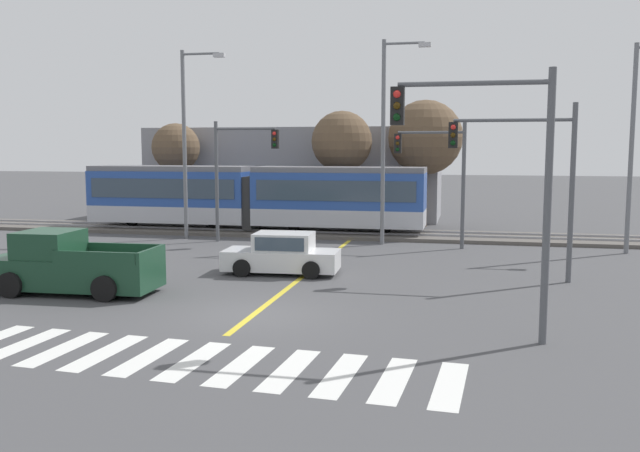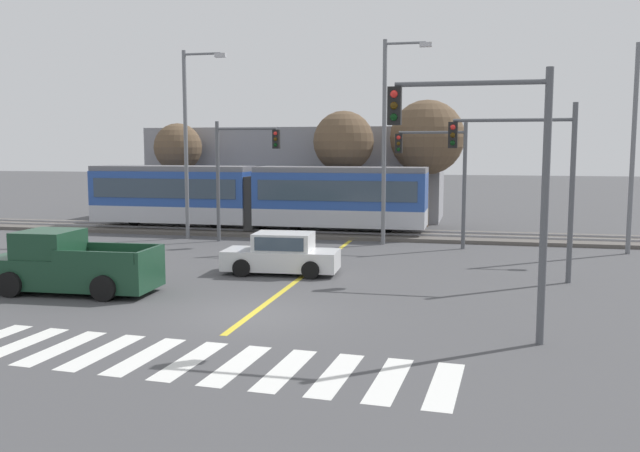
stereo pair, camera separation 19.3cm
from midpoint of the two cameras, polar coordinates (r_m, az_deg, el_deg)
ground_plane at (r=19.02m, az=-5.94°, el=-7.46°), size 200.00×200.00×0.00m
track_bed at (r=35.73m, az=2.89°, el=-0.67°), size 120.00×4.00×0.18m
rail_near at (r=35.00m, az=2.70°, el=-0.59°), size 120.00×0.08×0.10m
rail_far at (r=36.41m, az=3.08°, el=-0.31°), size 120.00×0.08×0.10m
light_rail_tram at (r=36.88m, az=-5.81°, el=2.60°), size 18.50×2.64×3.43m
crosswalk_stripe_1 at (r=17.65m, az=-23.96°, el=-9.11°), size 0.73×2.83×0.01m
crosswalk_stripe_2 at (r=16.98m, az=-21.07°, el=-9.59°), size 0.73×2.83×0.01m
crosswalk_stripe_3 at (r=16.36m, az=-17.94°, el=-10.08°), size 0.73×2.83×0.01m
crosswalk_stripe_4 at (r=15.79m, az=-14.57°, el=-10.58°), size 0.73×2.83×0.01m
crosswalk_stripe_5 at (r=15.27m, az=-10.95°, el=-11.07°), size 0.73×2.83×0.01m
crosswalk_stripe_6 at (r=14.83m, az=-7.08°, el=-11.55°), size 0.73×2.83×0.01m
crosswalk_stripe_7 at (r=14.45m, az=-2.97°, el=-12.00°), size 0.73×2.83×0.01m
crosswalk_stripe_8 at (r=14.15m, az=1.35°, el=-12.40°), size 0.73×2.83×0.01m
crosswalk_stripe_9 at (r=13.93m, az=5.84°, el=-12.75°), size 0.73×2.83×0.01m
crosswalk_stripe_10 at (r=13.79m, az=10.46°, el=-13.03°), size 0.73×2.83×0.01m
lane_centre_line at (r=25.27m, az=-1.19°, el=-3.90°), size 0.20×17.62×0.01m
sedan_crossing at (r=24.90m, az=-3.46°, el=-2.44°), size 4.29×2.09×1.52m
pickup_truck at (r=23.04m, az=-20.54°, el=-3.23°), size 5.47×2.40×1.98m
traffic_light_far_left at (r=33.23m, az=-7.14°, el=5.32°), size 3.25×0.38×5.89m
traffic_light_far_right at (r=31.43m, az=9.84°, el=4.98°), size 3.25×0.38×5.74m
traffic_light_mid_right at (r=24.27m, az=16.96°, el=4.92°), size 4.25×0.38×6.12m
traffic_light_near_right at (r=16.34m, az=14.19°, el=5.23°), size 3.75×0.38×6.43m
street_lamp_west at (r=34.90m, az=-11.22°, el=7.64°), size 2.32×0.28×9.41m
street_lamp_centre at (r=32.24m, az=5.51°, el=7.98°), size 2.25×0.28×9.60m
street_lamp_east at (r=32.24m, az=24.92°, el=6.81°), size 1.94×0.28×9.03m
bare_tree_far_west at (r=43.13m, az=-12.17°, el=6.44°), size 2.98×2.98×6.12m
bare_tree_west at (r=39.16m, az=1.72°, el=7.09°), size 3.50×3.50×6.72m
bare_tree_east at (r=39.94m, az=8.72°, el=7.37°), size 4.31×4.31×7.36m
building_backdrop_far at (r=45.41m, az=-2.26°, el=4.51°), size 19.12×6.00×5.89m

